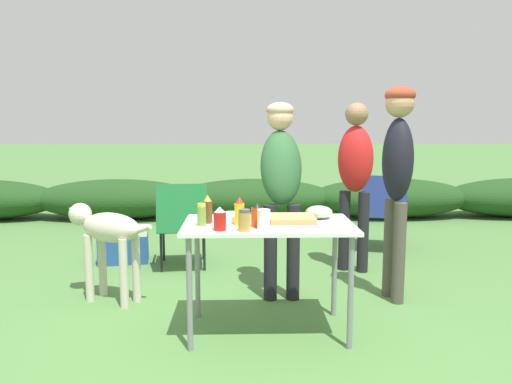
{
  "coord_description": "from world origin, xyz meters",
  "views": [
    {
      "loc": [
        -0.17,
        -3.18,
        1.38
      ],
      "look_at": [
        -0.07,
        0.38,
        0.89
      ],
      "focal_mm": 35.0,
      "sensor_mm": 36.0,
      "label": 1
    }
  ],
  "objects_px": {
    "hot_sauce_bottle": "(257,215)",
    "standing_person_in_gray_fleece": "(281,174)",
    "standing_person_in_dark_puffer": "(355,170)",
    "plate_stack": "(234,217)",
    "beer_bottle": "(208,210)",
    "food_tray": "(292,220)",
    "relish_jar": "(202,215)",
    "camp_chair_near_hedge": "(384,208)",
    "folding_table": "(268,234)",
    "mixing_bowl": "(319,212)",
    "cooler_box": "(124,245)",
    "mustard_bottle": "(239,212)",
    "spice_jar": "(244,221)",
    "dog": "(107,234)",
    "paper_cup_stack": "(264,220)",
    "ketchup_bottle": "(220,219)",
    "standing_person_with_beanie": "(398,165)",
    "camp_chair_green_behind_table": "(182,221)"
  },
  "relations": [
    {
      "from": "food_tray",
      "to": "camp_chair_near_hedge",
      "type": "distance_m",
      "value": 2.5
    },
    {
      "from": "folding_table",
      "to": "cooler_box",
      "type": "xyz_separation_m",
      "value": [
        -1.36,
        1.74,
        -0.49
      ]
    },
    {
      "from": "mustard_bottle",
      "to": "hot_sauce_bottle",
      "type": "relative_size",
      "value": 1.18
    },
    {
      "from": "beer_bottle",
      "to": "dog",
      "type": "xyz_separation_m",
      "value": [
        -0.83,
        0.62,
        -0.29
      ]
    },
    {
      "from": "camp_chair_near_hedge",
      "to": "paper_cup_stack",
      "type": "bearing_deg",
      "value": -105.05
    },
    {
      "from": "hot_sauce_bottle",
      "to": "dog",
      "type": "bearing_deg",
      "value": 146.95
    },
    {
      "from": "relish_jar",
      "to": "beer_bottle",
      "type": "xyz_separation_m",
      "value": [
        0.03,
        0.08,
        0.02
      ]
    },
    {
      "from": "plate_stack",
      "to": "ketchup_bottle",
      "type": "distance_m",
      "value": 0.31
    },
    {
      "from": "cooler_box",
      "to": "paper_cup_stack",
      "type": "bearing_deg",
      "value": 115.35
    },
    {
      "from": "dog",
      "to": "camp_chair_green_behind_table",
      "type": "height_order",
      "value": "camp_chair_green_behind_table"
    },
    {
      "from": "standing_person_with_beanie",
      "to": "standing_person_in_dark_puffer",
      "type": "height_order",
      "value": "standing_person_with_beanie"
    },
    {
      "from": "cooler_box",
      "to": "dog",
      "type": "bearing_deg",
      "value": 88.34
    },
    {
      "from": "mixing_bowl",
      "to": "hot_sauce_bottle",
      "type": "bearing_deg",
      "value": -148.26
    },
    {
      "from": "folding_table",
      "to": "standing_person_with_beanie",
      "type": "height_order",
      "value": "standing_person_with_beanie"
    },
    {
      "from": "mixing_bowl",
      "to": "standing_person_in_dark_puffer",
      "type": "bearing_deg",
      "value": 66.99
    },
    {
      "from": "standing_person_in_dark_puffer",
      "to": "relish_jar",
      "type": "bearing_deg",
      "value": -106.12
    },
    {
      "from": "plate_stack",
      "to": "camp_chair_near_hedge",
      "type": "xyz_separation_m",
      "value": [
        1.59,
        2.04,
        -0.3
      ]
    },
    {
      "from": "beer_bottle",
      "to": "standing_person_in_gray_fleece",
      "type": "xyz_separation_m",
      "value": [
        0.53,
        0.72,
        0.15
      ]
    },
    {
      "from": "food_tray",
      "to": "plate_stack",
      "type": "xyz_separation_m",
      "value": [
        -0.37,
        0.13,
        -0.0
      ]
    },
    {
      "from": "mustard_bottle",
      "to": "standing_person_in_dark_puffer",
      "type": "distance_m",
      "value": 1.79
    },
    {
      "from": "cooler_box",
      "to": "relish_jar",
      "type": "bearing_deg",
      "value": 108.39
    },
    {
      "from": "hot_sauce_bottle",
      "to": "camp_chair_near_hedge",
      "type": "distance_m",
      "value": 2.68
    },
    {
      "from": "mixing_bowl",
      "to": "cooler_box",
      "type": "bearing_deg",
      "value": 137.18
    },
    {
      "from": "folding_table",
      "to": "standing_person_in_gray_fleece",
      "type": "relative_size",
      "value": 0.71
    },
    {
      "from": "folding_table",
      "to": "paper_cup_stack",
      "type": "bearing_deg",
      "value": -100.96
    },
    {
      "from": "beer_bottle",
      "to": "standing_person_with_beanie",
      "type": "distance_m",
      "value": 1.55
    },
    {
      "from": "standing_person_in_gray_fleece",
      "to": "cooler_box",
      "type": "relative_size",
      "value": 2.95
    },
    {
      "from": "relish_jar",
      "to": "camp_chair_near_hedge",
      "type": "relative_size",
      "value": 0.17
    },
    {
      "from": "plate_stack",
      "to": "mustard_bottle",
      "type": "relative_size",
      "value": 1.16
    },
    {
      "from": "hot_sauce_bottle",
      "to": "standing_person_in_gray_fleece",
      "type": "height_order",
      "value": "standing_person_in_gray_fleece"
    },
    {
      "from": "folding_table",
      "to": "standing_person_in_dark_puffer",
      "type": "distance_m",
      "value": 1.65
    },
    {
      "from": "food_tray",
      "to": "camp_chair_green_behind_table",
      "type": "relative_size",
      "value": 0.39
    },
    {
      "from": "food_tray",
      "to": "plate_stack",
      "type": "bearing_deg",
      "value": 161.28
    },
    {
      "from": "folding_table",
      "to": "paper_cup_stack",
      "type": "relative_size",
      "value": 8.91
    },
    {
      "from": "folding_table",
      "to": "camp_chair_near_hedge",
      "type": "xyz_separation_m",
      "value": [
        1.36,
        2.12,
        -0.2
      ]
    },
    {
      "from": "camp_chair_near_hedge",
      "to": "relish_jar",
      "type": "bearing_deg",
      "value": -113.14
    },
    {
      "from": "relish_jar",
      "to": "folding_table",
      "type": "bearing_deg",
      "value": 9.53
    },
    {
      "from": "spice_jar",
      "to": "relish_jar",
      "type": "bearing_deg",
      "value": 147.31
    },
    {
      "from": "spice_jar",
      "to": "cooler_box",
      "type": "xyz_separation_m",
      "value": [
        -1.21,
        1.98,
        -0.63
      ]
    },
    {
      "from": "plate_stack",
      "to": "standing_person_in_gray_fleece",
      "type": "xyz_separation_m",
      "value": [
        0.36,
        0.65,
        0.22
      ]
    },
    {
      "from": "beer_bottle",
      "to": "standing_person_in_dark_puffer",
      "type": "height_order",
      "value": "standing_person_in_dark_puffer"
    },
    {
      "from": "mixing_bowl",
      "to": "relish_jar",
      "type": "height_order",
      "value": "relish_jar"
    },
    {
      "from": "folding_table",
      "to": "mixing_bowl",
      "type": "xyz_separation_m",
      "value": [
        0.35,
        0.15,
        0.12
      ]
    },
    {
      "from": "mustard_bottle",
      "to": "standing_person_in_gray_fleece",
      "type": "xyz_separation_m",
      "value": [
        0.32,
        0.8,
        0.16
      ]
    },
    {
      "from": "hot_sauce_bottle",
      "to": "cooler_box",
      "type": "relative_size",
      "value": 0.29
    },
    {
      "from": "mixing_bowl",
      "to": "camp_chair_green_behind_table",
      "type": "bearing_deg",
      "value": 129.39
    },
    {
      "from": "spice_jar",
      "to": "standing_person_in_dark_puffer",
      "type": "xyz_separation_m",
      "value": [
        1.03,
        1.61,
        0.15
      ]
    },
    {
      "from": "mustard_bottle",
      "to": "ketchup_bottle",
      "type": "height_order",
      "value": "mustard_bottle"
    },
    {
      "from": "plate_stack",
      "to": "hot_sauce_bottle",
      "type": "relative_size",
      "value": 1.37
    },
    {
      "from": "hot_sauce_bottle",
      "to": "standing_person_in_dark_puffer",
      "type": "distance_m",
      "value": 1.77
    }
  ]
}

